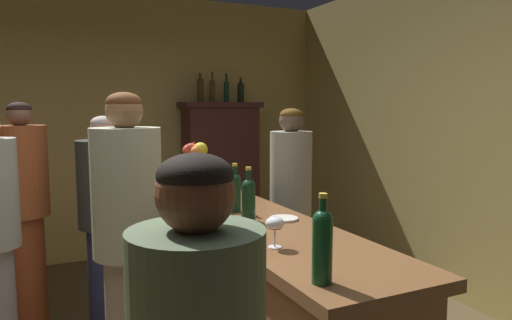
# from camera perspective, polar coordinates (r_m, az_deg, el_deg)

# --- Properties ---
(wall_back) EXTENTS (5.57, 0.12, 2.85)m
(wall_back) POSITION_cam_1_polar(r_m,az_deg,el_deg) (5.25, -20.68, 3.74)
(wall_back) COLOR tan
(wall_back) RESTS_ON ground
(bar_counter) EXTENTS (0.57, 2.44, 1.04)m
(bar_counter) POSITION_cam_1_polar(r_m,az_deg,el_deg) (2.76, -1.17, -17.23)
(bar_counter) COLOR brown
(bar_counter) RESTS_ON ground
(display_cabinet) EXTENTS (0.90, 0.41, 1.70)m
(display_cabinet) POSITION_cam_1_polar(r_m,az_deg,el_deg) (5.34, -4.32, -1.68)
(display_cabinet) COLOR #411F1F
(display_cabinet) RESTS_ON ground
(wine_bottle_riesling) EXTENTS (0.07, 0.07, 0.31)m
(wine_bottle_riesling) POSITION_cam_1_polar(r_m,az_deg,el_deg) (1.59, 8.13, -9.97)
(wine_bottle_riesling) COLOR #123F1F
(wine_bottle_riesling) RESTS_ON bar_counter
(wine_bottle_malbec) EXTENTS (0.07, 0.07, 0.33)m
(wine_bottle_malbec) POSITION_cam_1_polar(r_m,az_deg,el_deg) (3.51, -7.60, -0.81)
(wine_bottle_malbec) COLOR #3F2D1F
(wine_bottle_malbec) RESTS_ON bar_counter
(wine_bottle_rose) EXTENTS (0.07, 0.07, 0.28)m
(wine_bottle_rose) POSITION_cam_1_polar(r_m,az_deg,el_deg) (2.43, -0.93, -4.60)
(wine_bottle_rose) COLOR #12321A
(wine_bottle_rose) RESTS_ON bar_counter
(wine_bottle_merlot) EXTENTS (0.07, 0.07, 0.28)m
(wine_bottle_merlot) POSITION_cam_1_polar(r_m,az_deg,el_deg) (2.64, -2.61, -3.70)
(wine_bottle_merlot) COLOR #12351D
(wine_bottle_merlot) RESTS_ON bar_counter
(wine_glass_front) EXTENTS (0.08, 0.08, 0.13)m
(wine_glass_front) POSITION_cam_1_polar(r_m,az_deg,el_deg) (1.98, 2.30, -7.93)
(wine_glass_front) COLOR white
(wine_glass_front) RESTS_ON bar_counter
(wine_glass_mid) EXTENTS (0.06, 0.06, 0.14)m
(wine_glass_mid) POSITION_cam_1_polar(r_m,az_deg,el_deg) (3.06, -8.55, -2.84)
(wine_glass_mid) COLOR white
(wine_glass_mid) RESTS_ON bar_counter
(wine_glass_rear) EXTENTS (0.07, 0.07, 0.17)m
(wine_glass_rear) POSITION_cam_1_polar(r_m,az_deg,el_deg) (3.34, -9.26, -1.66)
(wine_glass_rear) COLOR white
(wine_glass_rear) RESTS_ON bar_counter
(flower_arrangement) EXTENTS (0.14, 0.17, 0.38)m
(flower_arrangement) POSITION_cam_1_polar(r_m,az_deg,el_deg) (2.82, -7.42, -0.99)
(flower_arrangement) COLOR #4D2E29
(flower_arrangement) RESTS_ON bar_counter
(cheese_plate) EXTENTS (0.15, 0.15, 0.01)m
(cheese_plate) POSITION_cam_1_polar(r_m,az_deg,el_deg) (2.48, 3.43, -7.18)
(cheese_plate) COLOR white
(cheese_plate) RESTS_ON bar_counter
(display_bottle_left) EXTENTS (0.07, 0.07, 0.34)m
(display_bottle_left) POSITION_cam_1_polar(r_m,az_deg,el_deg) (5.21, -6.82, 8.71)
(display_bottle_left) COLOR #402F19
(display_bottle_left) RESTS_ON display_cabinet
(display_bottle_midleft) EXTENTS (0.06, 0.06, 0.33)m
(display_bottle_midleft) POSITION_cam_1_polar(r_m,az_deg,el_deg) (5.26, -5.38, 8.59)
(display_bottle_midleft) COLOR #46331B
(display_bottle_midleft) RESTS_ON display_cabinet
(display_bottle_center) EXTENTS (0.06, 0.06, 0.32)m
(display_bottle_center) POSITION_cam_1_polar(r_m,az_deg,el_deg) (5.32, -3.63, 8.55)
(display_bottle_center) COLOR #123423
(display_bottle_center) RESTS_ON display_cabinet
(display_bottle_midright) EXTENTS (0.08, 0.08, 0.28)m
(display_bottle_midright) POSITION_cam_1_polar(r_m,az_deg,el_deg) (5.39, -1.89, 8.43)
(display_bottle_midright) COLOR black
(display_bottle_midright) RESTS_ON display_cabinet
(patron_in_navy) EXTENTS (0.36, 0.36, 1.71)m
(patron_in_navy) POSITION_cam_1_polar(r_m,az_deg,el_deg) (2.56, -15.38, -9.54)
(patron_in_navy) COLOR gray
(patron_in_navy) RESTS_ON ground
(patron_redhead) EXTENTS (0.34, 0.34, 1.67)m
(patron_redhead) POSITION_cam_1_polar(r_m,az_deg,el_deg) (3.72, -26.47, -5.33)
(patron_redhead) COLOR brown
(patron_redhead) RESTS_ON ground
(patron_near_entrance) EXTENTS (0.39, 0.39, 1.58)m
(patron_near_entrance) POSITION_cam_1_polar(r_m,az_deg,el_deg) (3.47, -17.83, -6.84)
(patron_near_entrance) COLOR #26294C
(patron_near_entrance) RESTS_ON ground
(bartender) EXTENTS (0.30, 0.30, 1.63)m
(bartender) POSITION_cam_1_polar(r_m,az_deg,el_deg) (3.41, 4.25, -5.92)
(bartender) COLOR brown
(bartender) RESTS_ON ground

